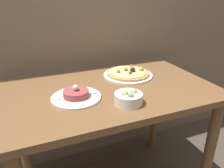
{
  "coord_description": "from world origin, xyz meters",
  "views": [
    {
      "loc": [
        -0.41,
        -0.66,
        1.26
      ],
      "look_at": [
        -0.01,
        0.31,
        0.81
      ],
      "focal_mm": 35.0,
      "sensor_mm": 36.0,
      "label": 1
    }
  ],
  "objects": [
    {
      "name": "dining_table",
      "position": [
        0.0,
        0.35,
        0.64
      ],
      "size": [
        1.14,
        0.69,
        0.77
      ],
      "color": "brown",
      "rests_on": "ground_plane"
    },
    {
      "name": "pizza_plate",
      "position": [
        0.17,
        0.48,
        0.78
      ],
      "size": [
        0.31,
        0.31,
        0.05
      ],
      "color": "white",
      "rests_on": "dining_table"
    },
    {
      "name": "tartare_plate",
      "position": [
        -0.2,
        0.3,
        0.79
      ],
      "size": [
        0.25,
        0.25,
        0.07
      ],
      "color": "white",
      "rests_on": "dining_table"
    },
    {
      "name": "small_bowl",
      "position": [
        0.01,
        0.15,
        0.8
      ],
      "size": [
        0.13,
        0.13,
        0.07
      ],
      "color": "white",
      "rests_on": "dining_table"
    }
  ]
}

